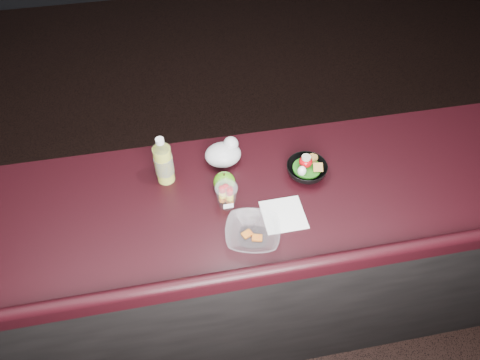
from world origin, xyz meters
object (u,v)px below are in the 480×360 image
Objects in this scene: lemonade_bottle at (164,163)px; snack_bowl at (306,169)px; fruit_cup at (226,194)px; green_apple at (224,182)px; takeout_bowl at (253,233)px.

lemonade_bottle is 0.58m from snack_bowl.
lemonade_bottle reaches higher than fruit_cup.
green_apple is 0.26m from takeout_bowl.
fruit_cup is 0.09m from green_apple.
lemonade_bottle is at bearing 141.31° from fruit_cup.
takeout_bowl is (0.06, -0.25, -0.02)m from green_apple.
snack_bowl reaches higher than takeout_bowl.
snack_bowl is 0.86× the size of takeout_bowl.
snack_bowl is at bearing -8.08° from lemonade_bottle.
lemonade_bottle is 0.28m from fruit_cup.
fruit_cup is 1.40× the size of green_apple.
green_apple is (0.23, -0.09, -0.05)m from lemonade_bottle.
fruit_cup is at bearing -93.66° from green_apple.
lemonade_bottle is 1.80× the size of fruit_cup.
fruit_cup is 0.52× the size of takeout_bowl.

